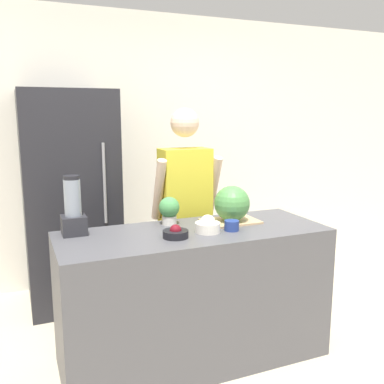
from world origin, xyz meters
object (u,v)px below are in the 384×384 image
object	(u,v)px
watermelon	(232,204)
bowl_cherries	(176,233)
bowl_small_blue	(232,226)
potted_plant	(169,209)
blender	(73,211)
person	(185,214)
bowl_cream	(208,226)
refrigerator	(70,200)

from	to	relation	value
watermelon	bowl_cherries	xyz separation A→B (m)	(-0.49, -0.18, -0.11)
bowl_small_blue	potted_plant	distance (m)	0.45
blender	person	bearing A→B (deg)	20.91
watermelon	blender	world-z (taller)	blender
bowl_cherries	bowl_cream	xyz separation A→B (m)	(0.23, 0.03, 0.02)
person	bowl_small_blue	bearing A→B (deg)	-84.01
watermelon	bowl_small_blue	world-z (taller)	watermelon
bowl_cherries	watermelon	bearing A→B (deg)	20.68
watermelon	bowl_cream	bearing A→B (deg)	-149.34
blender	bowl_cherries	bearing A→B (deg)	-29.14
refrigerator	potted_plant	bearing A→B (deg)	-63.04
watermelon	bowl_cherries	world-z (taller)	watermelon
refrigerator	bowl_cherries	size ratio (longest dim) A/B	11.58
blender	refrigerator	bearing A→B (deg)	84.26
person	bowl_cherries	world-z (taller)	person
refrigerator	bowl_small_blue	bearing A→B (deg)	-57.62
person	potted_plant	size ratio (longest dim) A/B	8.82
watermelon	refrigerator	bearing A→B (deg)	128.93
person	bowl_small_blue	size ratio (longest dim) A/B	17.61
bowl_small_blue	blender	world-z (taller)	blender
watermelon	bowl_small_blue	xyz separation A→B (m)	(-0.09, -0.17, -0.10)
bowl_cherries	potted_plant	distance (m)	0.33
bowl_cherries	bowl_small_blue	size ratio (longest dim) A/B	1.65
potted_plant	blender	bearing A→B (deg)	179.64
bowl_cherries	blender	size ratio (longest dim) A/B	0.42
bowl_cream	blender	distance (m)	0.85
refrigerator	bowl_cream	xyz separation A→B (m)	(0.69, -1.32, 0.03)
refrigerator	blender	size ratio (longest dim) A/B	4.91
refrigerator	bowl_cream	distance (m)	1.49
refrigerator	person	size ratio (longest dim) A/B	1.09
bowl_cream	blender	world-z (taller)	blender
person	watermelon	size ratio (longest dim) A/B	6.85
potted_plant	bowl_cream	bearing A→B (deg)	-59.91
person	bowl_cream	xyz separation A→B (m)	(-0.09, -0.62, 0.07)
bowl_cherries	blender	distance (m)	0.66
potted_plant	person	bearing A→B (deg)	53.52
potted_plant	watermelon	bearing A→B (deg)	-17.07
refrigerator	bowl_cherries	xyz separation A→B (m)	(0.46, -1.35, 0.01)
refrigerator	blender	xyz separation A→B (m)	(-0.10, -1.04, 0.13)
watermelon	bowl_cherries	distance (m)	0.53
bowl_cherries	bowl_cream	bearing A→B (deg)	8.06
blender	potted_plant	xyz separation A→B (m)	(0.63, -0.00, -0.05)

